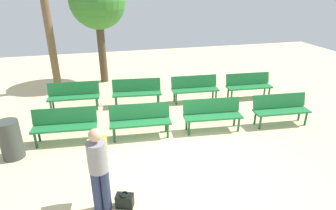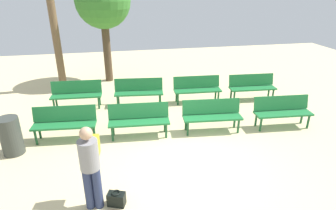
{
  "view_description": "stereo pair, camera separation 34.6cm",
  "coord_description": "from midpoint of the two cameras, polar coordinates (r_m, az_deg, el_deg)",
  "views": [
    {
      "loc": [
        -1.8,
        -5.01,
        3.81
      ],
      "look_at": [
        0.0,
        2.24,
        0.55
      ],
      "focal_mm": 30.18,
      "sensor_mm": 36.0,
      "label": 1
    },
    {
      "loc": [
        -1.46,
        -5.09,
        3.81
      ],
      "look_at": [
        0.0,
        2.24,
        0.55
      ],
      "focal_mm": 30.18,
      "sensor_mm": 36.0,
      "label": 2
    }
  ],
  "objects": [
    {
      "name": "bench_r1_c1",
      "position": [
        9.45,
        -7.36,
        2.88
      ],
      "size": [
        1.64,
        0.65,
        0.87
      ],
      "rotation": [
        0.0,
        0.0,
        -0.11
      ],
      "color": "#1E7238",
      "rests_on": "ground_plane"
    },
    {
      "name": "visitor_with_backpack",
      "position": [
        5.12,
        -15.76,
        -11.6
      ],
      "size": [
        0.38,
        0.55,
        1.65
      ],
      "rotation": [
        0.0,
        0.0,
        3.02
      ],
      "color": "navy",
      "rests_on": "ground_plane"
    },
    {
      "name": "bench_r1_c2",
      "position": [
        9.73,
        4.41,
        3.62
      ],
      "size": [
        1.63,
        0.58,
        0.87
      ],
      "rotation": [
        0.0,
        0.0,
        -0.06
      ],
      "color": "#1E7238",
      "rests_on": "ground_plane"
    },
    {
      "name": "ground_plane",
      "position": [
        6.53,
        3.29,
        -12.15
      ],
      "size": [
        24.0,
        24.0,
        0.0
      ],
      "primitive_type": "plane",
      "color": "beige"
    },
    {
      "name": "bench_r0_c3",
      "position": [
        8.65,
        20.73,
        -0.53
      ],
      "size": [
        1.63,
        0.59,
        0.87
      ],
      "rotation": [
        0.0,
        0.0,
        -0.07
      ],
      "color": "#1E7238",
      "rests_on": "ground_plane"
    },
    {
      "name": "bench_r1_c3",
      "position": [
        10.33,
        15.03,
        4.07
      ],
      "size": [
        1.63,
        0.59,
        0.87
      ],
      "rotation": [
        0.0,
        0.0,
        -0.07
      ],
      "color": "#1E7238",
      "rests_on": "ground_plane"
    },
    {
      "name": "handbag",
      "position": [
        5.54,
        -10.61,
        -18.45
      ],
      "size": [
        0.36,
        0.28,
        0.29
      ],
      "color": "black",
      "rests_on": "ground_plane"
    },
    {
      "name": "bench_r0_c0",
      "position": [
        7.73,
        -21.34,
        -3.5
      ],
      "size": [
        1.63,
        0.61,
        0.87
      ],
      "rotation": [
        0.0,
        0.0,
        -0.08
      ],
      "color": "#1E7238",
      "rests_on": "ground_plane"
    },
    {
      "name": "trash_bin",
      "position": [
        7.59,
        -30.36,
        -6.09
      ],
      "size": [
        0.49,
        0.49,
        0.94
      ],
      "primitive_type": "cylinder",
      "color": "#383D38",
      "rests_on": "ground_plane"
    },
    {
      "name": "bench_r0_c1",
      "position": [
        7.5,
        -6.97,
        -2.8
      ],
      "size": [
        1.63,
        0.6,
        0.87
      ],
      "rotation": [
        0.0,
        0.0,
        -0.07
      ],
      "color": "#1E7238",
      "rests_on": "ground_plane"
    },
    {
      "name": "bench_r0_c2",
      "position": [
        7.84,
        7.69,
        -1.6
      ],
      "size": [
        1.64,
        0.62,
        0.87
      ],
      "rotation": [
        0.0,
        0.0,
        -0.09
      ],
      "color": "#1E7238",
      "rests_on": "ground_plane"
    },
    {
      "name": "bench_r1_c0",
      "position": [
        9.61,
        -19.47,
        2.03
      ],
      "size": [
        1.63,
        0.58,
        0.87
      ],
      "rotation": [
        0.0,
        0.0,
        -0.06
      ],
      "color": "#1E7238",
      "rests_on": "ground_plane"
    },
    {
      "name": "tree_0",
      "position": [
        11.31,
        -23.27,
        10.91
      ],
      "size": [
        0.27,
        0.27,
        3.39
      ],
      "color": "brown",
      "rests_on": "ground_plane"
    },
    {
      "name": "tree_1",
      "position": [
        11.62,
        -14.95,
        19.47
      ],
      "size": [
        2.11,
        2.11,
        4.23
      ],
      "color": "#4C3A28",
      "rests_on": "ground_plane"
    }
  ]
}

